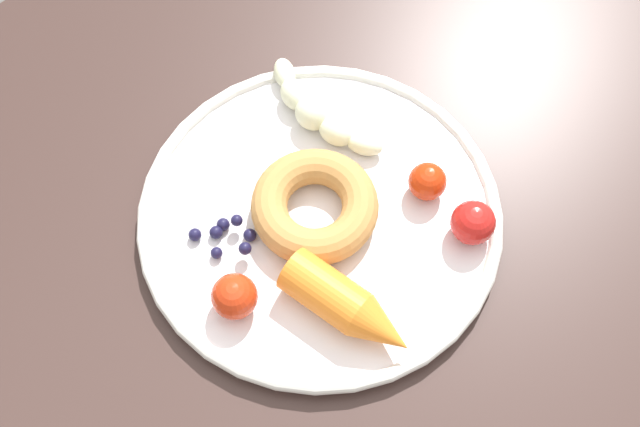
{
  "coord_description": "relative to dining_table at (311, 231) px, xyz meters",
  "views": [
    {
      "loc": [
        0.23,
        0.25,
        1.34
      ],
      "look_at": [
        0.02,
        0.03,
        0.74
      ],
      "focal_mm": 43.89,
      "sensor_mm": 36.0,
      "label": 1
    }
  ],
  "objects": [
    {
      "name": "ground_plane",
      "position": [
        0.0,
        0.0,
        -0.64
      ],
      "size": [
        6.0,
        6.0,
        0.0
      ],
      "primitive_type": "plane",
      "color": "#585551"
    },
    {
      "name": "dining_table",
      "position": [
        0.0,
        0.0,
        0.0
      ],
      "size": [
        1.21,
        0.74,
        0.73
      ],
      "color": "#382723",
      "rests_on": "ground_plane"
    },
    {
      "name": "plate",
      "position": [
        0.02,
        0.03,
        0.1
      ],
      "size": [
        0.31,
        0.31,
        0.02
      ],
      "color": "silver",
      "rests_on": "dining_table"
    },
    {
      "name": "banana",
      "position": [
        -0.05,
        -0.04,
        0.11
      ],
      "size": [
        0.05,
        0.14,
        0.03
      ],
      "color": "beige",
      "rests_on": "plate"
    },
    {
      "name": "carrot_orange",
      "position": [
        0.06,
        0.11,
        0.12
      ],
      "size": [
        0.06,
        0.12,
        0.04
      ],
      "color": "orange",
      "rests_on": "plate"
    },
    {
      "name": "donut",
      "position": [
        0.02,
        0.03,
        0.12
      ],
      "size": [
        0.12,
        0.12,
        0.03
      ],
      "primitive_type": "torus",
      "rotation": [
        0.0,
        0.0,
        2.99
      ],
      "color": "#BF8545",
      "rests_on": "plate"
    },
    {
      "name": "blueberry_pile",
      "position": [
        0.09,
        -0.01,
        0.11
      ],
      "size": [
        0.04,
        0.05,
        0.02
      ],
      "color": "#191638",
      "rests_on": "plate"
    },
    {
      "name": "tomato_near",
      "position": [
        0.12,
        0.04,
        0.12
      ],
      "size": [
        0.04,
        0.04,
        0.04
      ],
      "primitive_type": "sphere",
      "color": "red",
      "rests_on": "plate"
    },
    {
      "name": "tomato_mid",
      "position": [
        -0.06,
        0.13,
        0.12
      ],
      "size": [
        0.04,
        0.04,
        0.04
      ],
      "primitive_type": "sphere",
      "color": "red",
      "rests_on": "plate"
    },
    {
      "name": "tomato_far",
      "position": [
        -0.07,
        0.08,
        0.12
      ],
      "size": [
        0.03,
        0.03,
        0.03
      ],
      "primitive_type": "sphere",
      "color": "red",
      "rests_on": "plate"
    }
  ]
}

